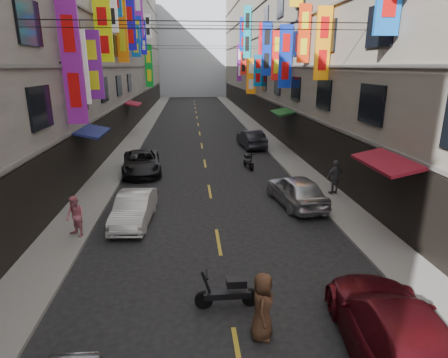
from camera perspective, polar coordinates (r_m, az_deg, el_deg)
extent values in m
cube|color=slate|center=(37.75, -12.93, 6.72)|extent=(2.00, 90.00, 0.12)
cube|color=slate|center=(38.06, 5.40, 7.15)|extent=(2.00, 90.00, 0.12)
cube|color=gray|center=(38.62, -23.35, 20.14)|extent=(10.00, 90.00, 19.00)
cube|color=black|center=(37.68, -14.52, 8.82)|extent=(0.12, 85.50, 3.00)
cube|color=#66635E|center=(37.49, -14.70, 11.39)|extent=(0.16, 90.00, 0.14)
cube|color=#66635E|center=(37.36, -15.08, 16.27)|extent=(0.16, 90.00, 0.14)
cube|color=#66635E|center=(37.49, -15.47, 21.15)|extent=(0.16, 90.00, 0.14)
cube|color=gray|center=(39.22, 15.07, 20.81)|extent=(10.00, 90.00, 19.00)
cube|color=black|center=(38.04, 6.89, 9.29)|extent=(0.12, 85.50, 3.00)
cube|color=#66635E|center=(37.85, 6.97, 11.85)|extent=(0.16, 90.00, 0.14)
cube|color=#66635E|center=(37.72, 7.14, 16.69)|extent=(0.16, 90.00, 0.14)
cube|color=#66635E|center=(37.85, 7.33, 21.54)|extent=(0.16, 90.00, 0.14)
cube|color=silver|center=(87.01, -4.91, 19.78)|extent=(18.00, 8.00, 22.00)
cube|color=#75177F|center=(19.82, -22.14, 16.11)|extent=(0.95, 0.18, 5.77)
cylinder|color=black|center=(19.83, -22.28, 16.09)|extent=(1.05, 0.08, 0.08)
cube|color=white|center=(21.67, -20.96, 15.55)|extent=(0.71, 0.18, 3.74)
cylinder|color=black|center=(21.68, -21.09, 15.54)|extent=(0.81, 0.08, 0.08)
cube|color=orange|center=(22.63, 14.83, 19.28)|extent=(0.83, 0.18, 3.87)
cylinder|color=black|center=(22.65, 14.96, 19.27)|extent=(0.93, 0.08, 0.08)
cube|color=#661780|center=(23.74, -19.29, 16.04)|extent=(0.98, 0.18, 3.81)
cylinder|color=black|center=(23.75, -19.41, 16.03)|extent=(1.08, 0.08, 0.08)
cube|color=red|center=(26.29, 12.10, 20.82)|extent=(0.77, 0.18, 3.57)
cylinder|color=black|center=(26.30, 12.21, 20.82)|extent=(0.87, 0.08, 0.08)
cube|color=#C5D00A|center=(27.07, -17.91, 20.70)|extent=(1.09, 0.18, 3.85)
cylinder|color=black|center=(27.08, -18.02, 20.69)|extent=(1.19, 0.08, 0.08)
cube|color=#0E2AAB|center=(30.17, 9.34, 17.89)|extent=(0.99, 0.18, 4.59)
cylinder|color=black|center=(30.18, 9.44, 17.88)|extent=(1.09, 0.08, 0.08)
cube|color=white|center=(31.51, -16.82, 24.22)|extent=(0.81, 0.18, 3.97)
cylinder|color=black|center=(31.51, -16.92, 24.21)|extent=(0.91, 0.08, 0.08)
cube|color=red|center=(33.70, 7.98, 18.13)|extent=(0.76, 0.18, 4.06)
cylinder|color=black|center=(33.71, 8.07, 18.12)|extent=(0.86, 0.08, 0.08)
cube|color=orange|center=(35.01, -15.39, 22.07)|extent=(0.91, 0.18, 6.48)
cylinder|color=black|center=(35.02, -15.47, 22.06)|extent=(1.01, 0.08, 0.08)
cube|color=#0E2DAC|center=(37.54, 6.51, 19.08)|extent=(0.89, 0.18, 4.85)
cylinder|color=black|center=(37.55, 6.59, 19.08)|extent=(0.99, 0.08, 0.08)
cube|color=#150FAF|center=(39.56, -14.13, 21.75)|extent=(1.04, 0.18, 4.51)
cylinder|color=black|center=(39.56, -14.20, 21.74)|extent=(1.14, 0.08, 0.08)
cube|color=red|center=(40.10, 5.88, 20.47)|extent=(0.76, 0.18, 3.02)
cylinder|color=black|center=(40.11, 5.96, 20.47)|extent=(0.86, 0.08, 0.08)
cube|color=#0D609C|center=(41.69, 5.19, 16.11)|extent=(0.90, 0.18, 3.26)
cylinder|color=black|center=(41.70, 5.26, 16.11)|extent=(1.00, 0.08, 0.08)
cube|color=#0E52A4|center=(43.15, -13.32, 19.78)|extent=(0.95, 0.18, 3.20)
cylinder|color=black|center=(43.15, -13.39, 19.77)|extent=(1.05, 0.08, 0.08)
cube|color=#1024C3|center=(45.72, -13.01, 21.16)|extent=(0.92, 0.18, 3.06)
cylinder|color=black|center=(45.72, -13.08, 21.15)|extent=(1.02, 0.08, 0.08)
cube|color=orange|center=(45.54, 4.15, 15.35)|extent=(1.07, 0.18, 4.03)
cylinder|color=black|center=(45.55, 4.22, 15.34)|extent=(1.17, 0.08, 0.08)
cube|color=purple|center=(47.08, -12.90, 23.24)|extent=(1.02, 0.18, 4.92)
cylinder|color=black|center=(47.08, -12.97, 23.23)|extent=(1.12, 0.08, 0.08)
cube|color=#0D91A2|center=(49.86, 3.56, 21.41)|extent=(0.90, 0.18, 6.12)
cylinder|color=black|center=(49.87, 3.62, 21.41)|extent=(1.00, 0.08, 0.08)
cube|color=#1410C2|center=(51.73, -12.19, 20.27)|extent=(0.74, 0.18, 4.00)
cylinder|color=black|center=(51.73, -12.25, 20.27)|extent=(0.84, 0.08, 0.08)
cube|color=#1033C1|center=(51.89, 3.06, 21.14)|extent=(1.12, 0.18, 4.15)
cylinder|color=black|center=(51.90, 3.11, 21.14)|extent=(1.22, 0.08, 0.08)
cube|color=red|center=(53.09, 2.96, 17.29)|extent=(0.79, 0.18, 3.18)
cylinder|color=black|center=(53.09, 3.02, 17.29)|extent=(0.89, 0.08, 0.08)
cube|color=#0B7E24|center=(55.03, -11.38, 16.52)|extent=(1.05, 0.18, 5.65)
cylinder|color=black|center=(55.04, -11.43, 16.51)|extent=(1.15, 0.08, 0.08)
cube|color=white|center=(57.73, -11.54, 21.86)|extent=(0.88, 0.18, 3.20)
cylinder|color=black|center=(57.74, -11.59, 21.85)|extent=(0.98, 0.08, 0.08)
cube|color=#651577|center=(57.52, 2.37, 17.31)|extent=(0.67, 0.18, 5.24)
cylinder|color=black|center=(57.52, 2.42, 17.31)|extent=(0.77, 0.08, 0.08)
cube|color=maroon|center=(15.18, 23.57, 2.46)|extent=(1.39, 3.20, 0.41)
cube|color=navy|center=(21.81, -19.48, 6.90)|extent=(1.39, 3.20, 0.41)
cube|color=#144D1A|center=(29.97, 8.95, 10.10)|extent=(1.39, 3.20, 0.41)
cube|color=maroon|center=(37.41, -13.69, 11.14)|extent=(1.39, 3.20, 0.41)
cylinder|color=black|center=(17.00, -2.12, 22.89)|extent=(14.00, 0.04, 0.04)
cylinder|color=black|center=(31.04, -3.73, 22.33)|extent=(14.00, 0.04, 0.04)
cylinder|color=black|center=(44.94, -4.27, 19.58)|extent=(14.00, 0.04, 0.04)
cube|color=gold|center=(14.41, -0.85, -9.52)|extent=(0.12, 2.20, 0.01)
cube|color=gold|center=(19.95, -2.19, -1.88)|extent=(0.12, 2.20, 0.01)
cube|color=gold|center=(25.70, -2.93, 2.39)|extent=(0.12, 2.20, 0.01)
cube|color=gold|center=(31.55, -3.40, 5.09)|extent=(0.12, 2.20, 0.01)
cube|color=gold|center=(37.44, -3.73, 6.95)|extent=(0.12, 2.20, 0.01)
cube|color=gold|center=(43.36, -3.97, 8.29)|extent=(0.12, 2.20, 0.01)
cube|color=gold|center=(49.30, -4.15, 9.32)|extent=(0.12, 2.20, 0.01)
cube|color=gold|center=(55.26, -4.29, 10.12)|extent=(0.12, 2.20, 0.01)
cube|color=gold|center=(61.22, -4.41, 10.77)|extent=(0.12, 2.20, 0.01)
cube|color=gold|center=(67.19, -4.50, 11.30)|extent=(0.12, 2.20, 0.01)
cube|color=gold|center=(73.16, -4.58, 11.75)|extent=(0.12, 2.20, 0.01)
cylinder|color=black|center=(10.79, -3.11, -17.94)|extent=(0.50, 0.12, 0.50)
cylinder|color=black|center=(10.90, 4.06, -17.54)|extent=(0.50, 0.12, 0.50)
cube|color=black|center=(10.74, 0.50, -17.12)|extent=(1.30, 0.31, 0.18)
cube|color=black|center=(10.58, 1.90, -15.46)|extent=(0.55, 0.32, 0.22)
cylinder|color=black|center=(10.54, -2.59, -15.91)|extent=(0.35, 0.08, 0.88)
cylinder|color=black|center=(10.36, -2.61, -14.28)|extent=(0.06, 0.50, 0.06)
cylinder|color=black|center=(23.86, 4.21, 1.84)|extent=(0.20, 0.51, 0.50)
cylinder|color=black|center=(25.06, 3.28, 2.58)|extent=(0.20, 0.51, 0.50)
cube|color=black|center=(24.42, 3.74, 2.56)|extent=(0.50, 1.33, 0.18)
cube|color=black|center=(24.57, 3.58, 3.49)|extent=(0.40, 0.59, 0.22)
cylinder|color=black|center=(23.84, 4.16, 2.94)|extent=(0.13, 0.36, 0.88)
cylinder|color=black|center=(23.76, 4.17, 3.76)|extent=(0.50, 0.14, 0.06)
imported|color=silver|center=(16.25, -13.54, -4.39)|extent=(1.65, 4.02, 1.30)
imported|color=black|center=(23.72, -12.45, 2.46)|extent=(2.81, 5.12, 1.36)
imported|color=#590F17|center=(9.67, 24.80, -20.55)|extent=(2.80, 5.54, 1.54)
imported|color=#B8B8BD|center=(18.13, 10.94, -1.68)|extent=(2.34, 4.56, 1.49)
imported|color=#27282F|center=(30.72, 4.16, 6.12)|extent=(1.97, 4.52, 1.45)
imported|color=#D16F7E|center=(15.36, -21.72, -5.34)|extent=(0.94, 0.90, 1.60)
imported|color=#525254|center=(19.77, 16.56, 0.28)|extent=(1.17, 0.87, 1.78)
imported|color=#492D1D|center=(9.54, 5.89, -18.71)|extent=(0.79, 0.97, 1.73)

